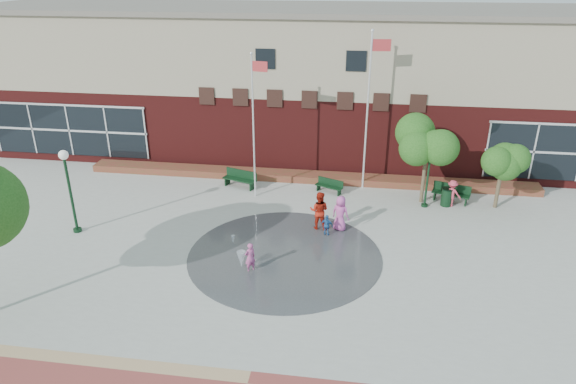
# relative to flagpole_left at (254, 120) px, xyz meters

# --- Properties ---
(ground) EXTENTS (120.00, 120.00, 0.00)m
(ground) POSITION_rel_flagpole_left_xyz_m (2.49, -8.98, -4.28)
(ground) COLOR #666056
(ground) RESTS_ON ground
(plaza_concrete) EXTENTS (46.00, 18.00, 0.01)m
(plaza_concrete) POSITION_rel_flagpole_left_xyz_m (2.49, -4.98, -4.28)
(plaza_concrete) COLOR #A8A8A0
(plaza_concrete) RESTS_ON ground
(splash_pad) EXTENTS (8.40, 8.40, 0.01)m
(splash_pad) POSITION_rel_flagpole_left_xyz_m (2.49, -5.98, -4.28)
(splash_pad) COLOR #383A3D
(splash_pad) RESTS_ON ground
(library_building) EXTENTS (44.40, 10.40, 9.20)m
(library_building) POSITION_rel_flagpole_left_xyz_m (2.49, 8.50, 0.36)
(library_building) COLOR #591716
(library_building) RESTS_ON ground
(flower_bed) EXTENTS (26.00, 1.20, 0.40)m
(flower_bed) POSITION_rel_flagpole_left_xyz_m (2.49, 2.62, -4.28)
(flower_bed) COLOR #A7152D
(flower_bed) RESTS_ON ground
(flagpole_left) EXTENTS (0.89, 0.25, 7.69)m
(flagpole_left) POSITION_rel_flagpole_left_xyz_m (0.00, 0.00, 0.00)
(flagpole_left) COLOR white
(flagpole_left) RESTS_ON ground
(flagpole_right) EXTENTS (1.06, 0.19, 8.65)m
(flagpole_right) POSITION_rel_flagpole_left_xyz_m (5.79, 2.02, 0.55)
(flagpole_right) COLOR white
(flagpole_right) RESTS_ON ground
(lamp_left) EXTENTS (0.43, 0.43, 4.07)m
(lamp_left) POSITION_rel_flagpole_left_xyz_m (-7.55, -5.22, -1.75)
(lamp_left) COLOR #11311A
(lamp_left) RESTS_ON ground
(lamp_right) EXTENTS (0.38, 0.38, 3.56)m
(lamp_right) POSITION_rel_flagpole_left_xyz_m (8.97, -0.04, -2.07)
(lamp_right) COLOR #11311A
(lamp_right) RESTS_ON ground
(bench_left) EXTENTS (2.04, 1.14, 0.99)m
(bench_left) POSITION_rel_flagpole_left_xyz_m (-1.15, 1.05, -3.96)
(bench_left) COLOR #11311A
(bench_left) RESTS_ON ground
(bench_mid) EXTENTS (1.59, 1.02, 0.78)m
(bench_mid) POSITION_rel_flagpole_left_xyz_m (3.91, 1.02, -4.03)
(bench_mid) COLOR #11311A
(bench_mid) RESTS_ON ground
(bench_right) EXTENTS (2.01, 1.14, 0.98)m
(bench_right) POSITION_rel_flagpole_left_xyz_m (10.37, 0.74, -3.97)
(bench_right) COLOR #11311A
(bench_right) RESTS_ON ground
(trash_can) EXTENTS (0.60, 0.60, 0.98)m
(trash_can) POSITION_rel_flagpole_left_xyz_m (10.08, 0.24, -3.78)
(trash_can) COLOR #11311A
(trash_can) RESTS_ON ground
(tree_mid) EXTENTS (2.69, 2.69, 4.55)m
(tree_mid) POSITION_rel_flagpole_left_xyz_m (8.84, 0.51, -0.97)
(tree_mid) COLOR #493C2A
(tree_mid) RESTS_ON ground
(tree_small_right) EXTENTS (2.15, 2.15, 3.68)m
(tree_small_right) POSITION_rel_flagpole_left_xyz_m (12.59, 0.37, -1.59)
(tree_small_right) COLOR #493C2A
(tree_small_right) RESTS_ON ground
(water_jet_a) EXTENTS (0.38, 0.38, 0.74)m
(water_jet_a) POSITION_rel_flagpole_left_xyz_m (0.86, -7.20, -4.28)
(water_jet_a) COLOR white
(water_jet_a) RESTS_ON ground
(water_jet_b) EXTENTS (0.19, 0.19, 0.42)m
(water_jet_b) POSITION_rel_flagpole_left_xyz_m (0.04, -5.35, -4.28)
(water_jet_b) COLOR white
(water_jet_b) RESTS_ON ground
(child_splash) EXTENTS (0.56, 0.55, 1.30)m
(child_splash) POSITION_rel_flagpole_left_xyz_m (1.27, -7.37, -3.63)
(child_splash) COLOR #BF5091
(child_splash) RESTS_ON ground
(adult_red) EXTENTS (1.00, 0.81, 1.90)m
(adult_red) POSITION_rel_flagpole_left_xyz_m (3.72, -3.26, -3.33)
(adult_red) COLOR #AC1F10
(adult_red) RESTS_ON ground
(adult_pink) EXTENTS (1.00, 0.85, 1.74)m
(adult_pink) POSITION_rel_flagpole_left_xyz_m (4.72, -3.23, -3.42)
(adult_pink) COLOR #CA50A6
(adult_pink) RESTS_ON ground
(child_blue) EXTENTS (0.67, 0.42, 1.06)m
(child_blue) POSITION_rel_flagpole_left_xyz_m (4.15, -3.90, -3.76)
(child_blue) COLOR #2A62A3
(child_blue) RESTS_ON ground
(person_bench) EXTENTS (1.07, 0.82, 1.45)m
(person_bench) POSITION_rel_flagpole_left_xyz_m (10.32, 0.22, -3.56)
(person_bench) COLOR #CF3E55
(person_bench) RESTS_ON ground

